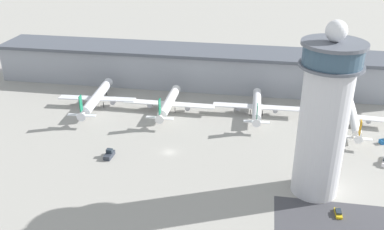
{
  "coord_description": "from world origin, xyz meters",
  "views": [
    {
      "loc": [
        31.52,
        -134.53,
        80.71
      ],
      "look_at": [
        5.65,
        17.22,
        7.75
      ],
      "focal_mm": 40.0,
      "sensor_mm": 36.0,
      "label": 1
    }
  ],
  "objects_px": {
    "airplane_gate_alpha": "(96,98)",
    "car_silver_sedan": "(338,213)",
    "control_tower": "(324,117)",
    "airplane_gate_bravo": "(169,103)",
    "airplane_gate_charlie": "(257,106)",
    "airplane_gate_delta": "(353,117)",
    "service_truck_baggage": "(109,154)"
  },
  "relations": [
    {
      "from": "airplane_gate_alpha",
      "to": "car_silver_sedan",
      "type": "xyz_separation_m",
      "value": [
        98.34,
        -61.28,
        -4.15
      ]
    },
    {
      "from": "service_truck_baggage",
      "to": "car_silver_sedan",
      "type": "xyz_separation_m",
      "value": [
        77.86,
        -20.14,
        -0.5
      ]
    },
    {
      "from": "airplane_gate_bravo",
      "to": "airplane_gate_charlie",
      "type": "bearing_deg",
      "value": 4.55
    },
    {
      "from": "airplane_gate_charlie",
      "to": "car_silver_sedan",
      "type": "relative_size",
      "value": 8.3
    },
    {
      "from": "airplane_gate_delta",
      "to": "car_silver_sedan",
      "type": "relative_size",
      "value": 9.03
    },
    {
      "from": "airplane_gate_alpha",
      "to": "service_truck_baggage",
      "type": "bearing_deg",
      "value": -63.54
    },
    {
      "from": "airplane_gate_alpha",
      "to": "car_silver_sedan",
      "type": "distance_m",
      "value": 115.94
    },
    {
      "from": "airplane_gate_charlie",
      "to": "airplane_gate_delta",
      "type": "bearing_deg",
      "value": -4.36
    },
    {
      "from": "airplane_gate_alpha",
      "to": "service_truck_baggage",
      "type": "relative_size",
      "value": 7.15
    },
    {
      "from": "control_tower",
      "to": "service_truck_baggage",
      "type": "xyz_separation_m",
      "value": [
        -71.65,
        8.72,
        -25.14
      ]
    },
    {
      "from": "airplane_gate_alpha",
      "to": "airplane_gate_bravo",
      "type": "distance_m",
      "value": 33.43
    },
    {
      "from": "airplane_gate_alpha",
      "to": "airplane_gate_bravo",
      "type": "bearing_deg",
      "value": 0.93
    },
    {
      "from": "airplane_gate_charlie",
      "to": "service_truck_baggage",
      "type": "relative_size",
      "value": 6.75
    },
    {
      "from": "airplane_gate_charlie",
      "to": "car_silver_sedan",
      "type": "xyz_separation_m",
      "value": [
        26.2,
        -64.91,
        -3.79
      ]
    },
    {
      "from": "airplane_gate_alpha",
      "to": "airplane_gate_delta",
      "type": "bearing_deg",
      "value": 0.3
    },
    {
      "from": "car_silver_sedan",
      "to": "service_truck_baggage",
      "type": "bearing_deg",
      "value": 165.5
    },
    {
      "from": "airplane_gate_alpha",
      "to": "airplane_gate_delta",
      "type": "height_order",
      "value": "airplane_gate_alpha"
    },
    {
      "from": "control_tower",
      "to": "airplane_gate_bravo",
      "type": "height_order",
      "value": "control_tower"
    },
    {
      "from": "airplane_gate_charlie",
      "to": "airplane_gate_delta",
      "type": "distance_m",
      "value": 39.97
    },
    {
      "from": "control_tower",
      "to": "airplane_gate_bravo",
      "type": "distance_m",
      "value": 80.41
    },
    {
      "from": "control_tower",
      "to": "airplane_gate_charlie",
      "type": "bearing_deg",
      "value": 110.5
    },
    {
      "from": "control_tower",
      "to": "airplane_gate_bravo",
      "type": "xyz_separation_m",
      "value": [
        -58.71,
        50.41,
        -21.88
      ]
    },
    {
      "from": "car_silver_sedan",
      "to": "control_tower",
      "type": "bearing_deg",
      "value": 118.52
    },
    {
      "from": "airplane_gate_bravo",
      "to": "service_truck_baggage",
      "type": "bearing_deg",
      "value": -107.25
    },
    {
      "from": "airplane_gate_bravo",
      "to": "airplane_gate_delta",
      "type": "bearing_deg",
      "value": 0.03
    },
    {
      "from": "airplane_gate_charlie",
      "to": "car_silver_sedan",
      "type": "height_order",
      "value": "airplane_gate_charlie"
    },
    {
      "from": "airplane_gate_alpha",
      "to": "car_silver_sedan",
      "type": "height_order",
      "value": "airplane_gate_alpha"
    },
    {
      "from": "control_tower",
      "to": "car_silver_sedan",
      "type": "height_order",
      "value": "control_tower"
    },
    {
      "from": "control_tower",
      "to": "airplane_gate_delta",
      "type": "bearing_deg",
      "value": 68.53
    },
    {
      "from": "airplane_gate_alpha",
      "to": "airplane_gate_bravo",
      "type": "relative_size",
      "value": 1.0
    },
    {
      "from": "airplane_gate_bravo",
      "to": "airplane_gate_delta",
      "type": "distance_m",
      "value": 78.56
    },
    {
      "from": "airplane_gate_bravo",
      "to": "airplane_gate_delta",
      "type": "xyz_separation_m",
      "value": [
        78.56,
        0.05,
        -0.33
      ]
    }
  ]
}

